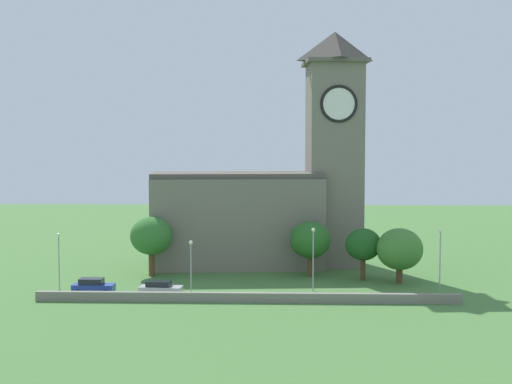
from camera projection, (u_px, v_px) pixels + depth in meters
The scene contains 13 objects.
ground_plane at pixel (253, 272), 92.11m from camera, with size 200.00×200.00×0.00m, color #477538.
church at pixel (272, 194), 96.34m from camera, with size 30.00×12.18×32.40m.
quay_barrier at pixel (247, 297), 74.61m from camera, with size 45.93×0.70×1.05m, color gray.
car_blue at pixel (93, 286), 78.52m from camera, with size 4.71×2.13×1.83m.
car_silver at pixel (160, 288), 77.80m from camera, with size 4.88×2.53×1.67m.
streetlamp_west_end at pixel (59, 252), 80.67m from camera, with size 0.44×0.44×6.69m.
streetlamp_west_mid at pixel (191, 257), 79.39m from camera, with size 0.44×0.44×5.99m.
streetlamp_central at pixel (313, 249), 79.97m from camera, with size 0.44×0.44×7.36m.
streetlamp_east_mid at pixel (440, 250), 79.37m from camera, with size 0.44×0.44×7.28m.
tree_by_tower at pixel (363, 245), 86.46m from camera, with size 4.47×4.47×6.50m.
tree_riverside_west at pixel (151, 236), 89.05m from camera, with size 5.42×5.42×7.66m.
tree_churchyard at pixel (310, 240), 88.73m from camera, with size 5.24×5.24×7.11m.
tree_riverside_east at pixel (400, 249), 84.54m from camera, with size 5.65×5.65×6.75m.
Camera 1 is at (3.37, -76.05, 17.19)m, focal length 48.64 mm.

